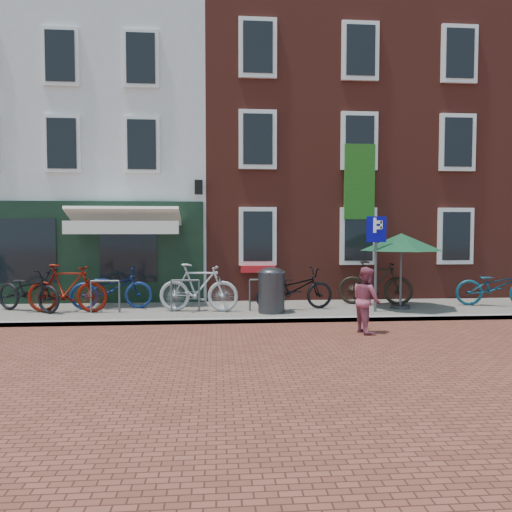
{
  "coord_description": "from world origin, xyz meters",
  "views": [
    {
      "loc": [
        -0.7,
        -11.29,
        2.17
      ],
      "look_at": [
        0.31,
        1.19,
        1.52
      ],
      "focal_mm": 34.33,
      "sensor_mm": 36.0,
      "label": 1
    }
  ],
  "objects": [
    {
      "name": "ground",
      "position": [
        0.0,
        0.0,
        0.0
      ],
      "size": [
        80.0,
        80.0,
        0.0
      ],
      "primitive_type": "plane",
      "color": "brown"
    },
    {
      "name": "sidewalk",
      "position": [
        1.0,
        1.5,
        0.05
      ],
      "size": [
        24.0,
        3.0,
        0.1
      ],
      "primitive_type": "cube",
      "color": "slate",
      "rests_on": "ground"
    },
    {
      "name": "building_stucco",
      "position": [
        -5.0,
        7.0,
        4.5
      ],
      "size": [
        8.0,
        8.0,
        9.0
      ],
      "primitive_type": "cube",
      "color": "silver",
      "rests_on": "ground"
    },
    {
      "name": "building_brick_mid",
      "position": [
        2.0,
        7.0,
        5.0
      ],
      "size": [
        6.0,
        8.0,
        10.0
      ],
      "primitive_type": "cube",
      "color": "maroon",
      "rests_on": "ground"
    },
    {
      "name": "building_brick_right",
      "position": [
        8.0,
        7.0,
        5.0
      ],
      "size": [
        6.0,
        8.0,
        10.0
      ],
      "primitive_type": "cube",
      "color": "maroon",
      "rests_on": "ground"
    },
    {
      "name": "litter_bin",
      "position": [
        0.67,
        0.89,
        0.73
      ],
      "size": [
        0.67,
        0.67,
        1.22
      ],
      "color": "#333336",
      "rests_on": "sidewalk"
    },
    {
      "name": "parking_sign",
      "position": [
        3.33,
        0.8,
        1.76
      ],
      "size": [
        0.5,
        0.08,
        2.43
      ],
      "color": "#4C4C4F",
      "rests_on": "sidewalk"
    },
    {
      "name": "parasol",
      "position": [
        4.18,
        1.3,
        1.95
      ],
      "size": [
        2.22,
        2.22,
        2.09
      ],
      "color": "#4C4C4F",
      "rests_on": "sidewalk"
    },
    {
      "name": "boy",
      "position": [
        2.46,
        -1.21,
        0.7
      ],
      "size": [
        0.65,
        0.77,
        1.4
      ],
      "primitive_type": "imported",
      "rotation": [
        0.0,
        0.0,
        1.75
      ],
      "color": "#9D4558",
      "rests_on": "ground"
    },
    {
      "name": "bicycle_0",
      "position": [
        -5.48,
        1.51,
        0.65
      ],
      "size": [
        2.2,
        1.64,
        1.1
      ],
      "primitive_type": "imported",
      "rotation": [
        0.0,
        0.0,
        1.08
      ],
      "color": "black",
      "rests_on": "sidewalk"
    },
    {
      "name": "bicycle_1",
      "position": [
        -4.46,
        1.31,
        0.71
      ],
      "size": [
        2.08,
        0.77,
        1.22
      ],
      "primitive_type": "imported",
      "rotation": [
        0.0,
        0.0,
        1.47
      ],
      "color": "#580E05",
      "rests_on": "sidewalk"
    },
    {
      "name": "bicycle_2",
      "position": [
        -3.47,
        1.81,
        0.65
      ],
      "size": [
        2.16,
        0.93,
        1.1
      ],
      "primitive_type": "imported",
      "rotation": [
        0.0,
        0.0,
        1.67
      ],
      "color": "navy",
      "rests_on": "sidewalk"
    },
    {
      "name": "bicycle_3",
      "position": [
        -1.16,
        1.21,
        0.71
      ],
      "size": [
        2.1,
        0.87,
        1.22
      ],
      "primitive_type": "imported",
      "rotation": [
        0.0,
        0.0,
        1.42
      ],
      "color": "#9D9DA0",
      "rests_on": "sidewalk"
    },
    {
      "name": "bicycle_4",
      "position": [
        1.33,
        1.31,
        0.65
      ],
      "size": [
        2.2,
        1.11,
        1.1
      ],
      "primitive_type": "imported",
      "rotation": [
        0.0,
        0.0,
        1.76
      ],
      "color": "black",
      "rests_on": "sidewalk"
    },
    {
      "name": "bicycle_5",
      "position": [
        3.71,
        1.95,
        0.71
      ],
      "size": [
        2.12,
        1.04,
        1.22
      ],
      "primitive_type": "imported",
      "rotation": [
        0.0,
        0.0,
        1.33
      ],
      "color": "black",
      "rests_on": "sidewalk"
    },
    {
      "name": "bicycle_6",
      "position": [
        6.92,
        1.45,
        0.65
      ],
      "size": [
        2.22,
        1.25,
        1.1
      ],
      "primitive_type": "imported",
      "rotation": [
        0.0,
        0.0,
        1.31
      ],
      "color": "#0C3B4F",
      "rests_on": "sidewalk"
    }
  ]
}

